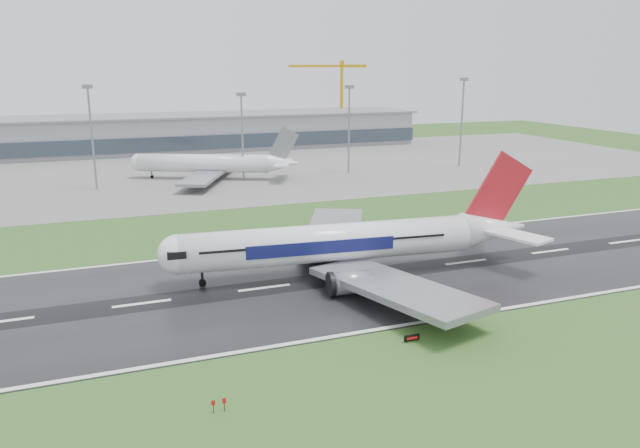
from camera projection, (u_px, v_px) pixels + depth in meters
name	position (u px, v px, depth m)	size (l,w,h in m)	color
ground	(264.00, 288.00, 101.78)	(520.00, 520.00, 0.00)	#2B521E
runway	(264.00, 288.00, 101.77)	(400.00, 45.00, 0.10)	black
apron	(172.00, 172.00, 215.10)	(400.00, 130.00, 0.08)	slate
terminal	(154.00, 134.00, 267.62)	(240.00, 36.00, 15.00)	gray
main_airliner	(355.00, 219.00, 106.74)	(68.51, 65.25, 20.23)	white
parked_airliner	(210.00, 154.00, 199.13)	(57.65, 53.68, 16.90)	silver
tower_crane	(342.00, 100.00, 310.71)	(40.09, 2.19, 39.95)	#CD9109
runway_sign	(412.00, 338.00, 81.81)	(2.30, 0.26, 1.04)	black
floodmast_2	(92.00, 140.00, 180.03)	(0.64, 0.64, 30.20)	gray
floodmast_3	(242.00, 139.00, 195.89)	(0.64, 0.64, 27.29)	gray
floodmast_4	(349.00, 132.00, 208.39)	(0.64, 0.64, 29.22)	gray
floodmast_5	(462.00, 124.00, 223.48)	(0.64, 0.64, 31.44)	gray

